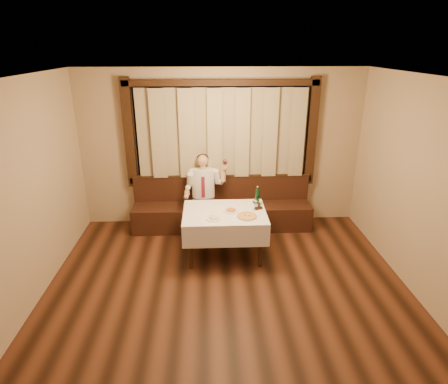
{
  "coord_description": "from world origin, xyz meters",
  "views": [
    {
      "loc": [
        -0.24,
        -3.51,
        3.14
      ],
      "look_at": [
        0.0,
        1.9,
        1.0
      ],
      "focal_mm": 30.0,
      "sensor_mm": 36.0,
      "label": 1
    }
  ],
  "objects_px": {
    "seated_man": "(204,187)",
    "pasta_cream": "(214,217)",
    "green_bottle": "(257,197)",
    "cruet_caddy": "(258,207)",
    "banquette": "(222,211)",
    "dining_table": "(225,218)",
    "pasta_red": "(231,209)",
    "pizza": "(247,216)"
  },
  "relations": [
    {
      "from": "pasta_red",
      "to": "cruet_caddy",
      "type": "height_order",
      "value": "cruet_caddy"
    },
    {
      "from": "pasta_red",
      "to": "pasta_cream",
      "type": "xyz_separation_m",
      "value": [
        -0.27,
        -0.25,
        -0.0
      ]
    },
    {
      "from": "pizza",
      "to": "pasta_cream",
      "type": "height_order",
      "value": "pasta_cream"
    },
    {
      "from": "pasta_red",
      "to": "pizza",
      "type": "bearing_deg",
      "value": -44.11
    },
    {
      "from": "pasta_red",
      "to": "banquette",
      "type": "bearing_deg",
      "value": 95.47
    },
    {
      "from": "green_bottle",
      "to": "seated_man",
      "type": "bearing_deg",
      "value": 140.86
    },
    {
      "from": "banquette",
      "to": "cruet_caddy",
      "type": "height_order",
      "value": "banquette"
    },
    {
      "from": "dining_table",
      "to": "cruet_caddy",
      "type": "relative_size",
      "value": 10.02
    },
    {
      "from": "pasta_cream",
      "to": "green_bottle",
      "type": "xyz_separation_m",
      "value": [
        0.7,
        0.49,
        0.1
      ]
    },
    {
      "from": "pasta_red",
      "to": "pasta_cream",
      "type": "height_order",
      "value": "pasta_red"
    },
    {
      "from": "dining_table",
      "to": "pasta_red",
      "type": "relative_size",
      "value": 5.26
    },
    {
      "from": "seated_man",
      "to": "banquette",
      "type": "bearing_deg",
      "value": 15.19
    },
    {
      "from": "pizza",
      "to": "cruet_caddy",
      "type": "xyz_separation_m",
      "value": [
        0.21,
        0.28,
        0.03
      ]
    },
    {
      "from": "cruet_caddy",
      "to": "seated_man",
      "type": "distance_m",
      "value": 1.22
    },
    {
      "from": "cruet_caddy",
      "to": "seated_man",
      "type": "bearing_deg",
      "value": 115.09
    },
    {
      "from": "cruet_caddy",
      "to": "pizza",
      "type": "bearing_deg",
      "value": -146.46
    },
    {
      "from": "banquette",
      "to": "dining_table",
      "type": "bearing_deg",
      "value": -90.0
    },
    {
      "from": "banquette",
      "to": "pizza",
      "type": "distance_m",
      "value": 1.36
    },
    {
      "from": "green_bottle",
      "to": "pasta_red",
      "type": "bearing_deg",
      "value": -151.84
    },
    {
      "from": "banquette",
      "to": "cruet_caddy",
      "type": "distance_m",
      "value": 1.2
    },
    {
      "from": "pasta_red",
      "to": "cruet_caddy",
      "type": "distance_m",
      "value": 0.44
    },
    {
      "from": "green_bottle",
      "to": "banquette",
      "type": "bearing_deg",
      "value": 123.99
    },
    {
      "from": "green_bottle",
      "to": "seated_man",
      "type": "xyz_separation_m",
      "value": [
        -0.86,
        0.7,
        -0.08
      ]
    },
    {
      "from": "pizza",
      "to": "pasta_cream",
      "type": "relative_size",
      "value": 1.3
    },
    {
      "from": "dining_table",
      "to": "pasta_red",
      "type": "distance_m",
      "value": 0.17
    },
    {
      "from": "dining_table",
      "to": "pasta_red",
      "type": "bearing_deg",
      "value": 3.41
    },
    {
      "from": "pizza",
      "to": "seated_man",
      "type": "bearing_deg",
      "value": 119.48
    },
    {
      "from": "pasta_cream",
      "to": "green_bottle",
      "type": "relative_size",
      "value": 0.75
    },
    {
      "from": "green_bottle",
      "to": "cruet_caddy",
      "type": "bearing_deg",
      "value": -90.0
    },
    {
      "from": "dining_table",
      "to": "pasta_red",
      "type": "xyz_separation_m",
      "value": [
        0.1,
        0.01,
        0.14
      ]
    },
    {
      "from": "pasta_cream",
      "to": "green_bottle",
      "type": "distance_m",
      "value": 0.86
    },
    {
      "from": "seated_man",
      "to": "pizza",
      "type": "bearing_deg",
      "value": -60.52
    },
    {
      "from": "banquette",
      "to": "pizza",
      "type": "xyz_separation_m",
      "value": [
        0.32,
        -1.23,
        0.46
      ]
    },
    {
      "from": "seated_man",
      "to": "pasta_cream",
      "type": "bearing_deg",
      "value": -82.47
    },
    {
      "from": "dining_table",
      "to": "seated_man",
      "type": "xyz_separation_m",
      "value": [
        -0.33,
        0.93,
        0.16
      ]
    },
    {
      "from": "dining_table",
      "to": "green_bottle",
      "type": "xyz_separation_m",
      "value": [
        0.53,
        0.24,
        0.24
      ]
    },
    {
      "from": "pizza",
      "to": "pasta_red",
      "type": "bearing_deg",
      "value": 135.89
    },
    {
      "from": "pasta_red",
      "to": "pasta_cream",
      "type": "distance_m",
      "value": 0.37
    },
    {
      "from": "green_bottle",
      "to": "seated_man",
      "type": "distance_m",
      "value": 1.11
    },
    {
      "from": "pasta_cream",
      "to": "cruet_caddy",
      "type": "height_order",
      "value": "cruet_caddy"
    },
    {
      "from": "banquette",
      "to": "green_bottle",
      "type": "relative_size",
      "value": 10.18
    },
    {
      "from": "banquette",
      "to": "seated_man",
      "type": "relative_size",
      "value": 2.31
    }
  ]
}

